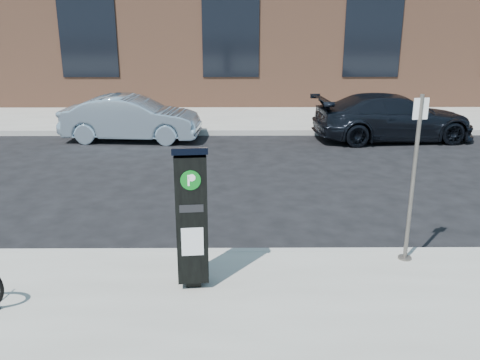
{
  "coord_description": "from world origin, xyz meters",
  "views": [
    {
      "loc": [
        0.2,
        -6.51,
        3.25
      ],
      "look_at": [
        0.25,
        0.5,
        1.02
      ],
      "focal_mm": 38.0,
      "sensor_mm": 36.0,
      "label": 1
    }
  ],
  "objects_px": {
    "sign_pole": "(413,181)",
    "car_silver": "(131,118)",
    "car_dark": "(393,117)",
    "parking_kiosk": "(192,216)"
  },
  "relations": [
    {
      "from": "sign_pole",
      "to": "car_dark",
      "type": "distance_m",
      "value": 8.0
    },
    {
      "from": "parking_kiosk",
      "to": "car_dark",
      "type": "relative_size",
      "value": 0.4
    },
    {
      "from": "car_dark",
      "to": "sign_pole",
      "type": "bearing_deg",
      "value": 159.42
    },
    {
      "from": "parking_kiosk",
      "to": "car_dark",
      "type": "distance_m",
      "value": 9.7
    },
    {
      "from": "parking_kiosk",
      "to": "sign_pole",
      "type": "bearing_deg",
      "value": 7.69
    },
    {
      "from": "parking_kiosk",
      "to": "sign_pole",
      "type": "xyz_separation_m",
      "value": [
        2.8,
        0.67,
        0.2
      ]
    },
    {
      "from": "car_silver",
      "to": "car_dark",
      "type": "relative_size",
      "value": 0.85
    },
    {
      "from": "sign_pole",
      "to": "car_dark",
      "type": "height_order",
      "value": "sign_pole"
    },
    {
      "from": "car_silver",
      "to": "parking_kiosk",
      "type": "bearing_deg",
      "value": -160.12
    },
    {
      "from": "sign_pole",
      "to": "car_silver",
      "type": "xyz_separation_m",
      "value": [
        -5.19,
        7.7,
        -0.63
      ]
    }
  ]
}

